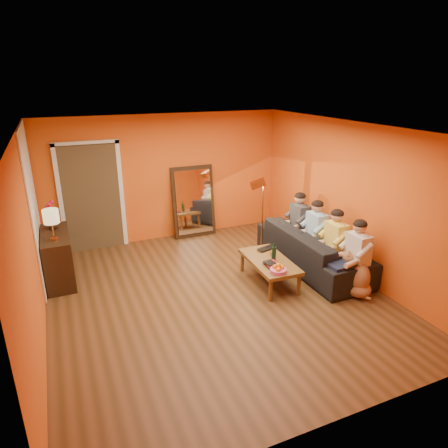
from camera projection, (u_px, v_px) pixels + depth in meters
name	position (u px, v px, depth m)	size (l,w,h in m)	color
room_shell	(207.00, 212.00, 6.21)	(5.00, 5.50, 2.60)	brown
white_accent	(34.00, 206.00, 6.48)	(0.02, 1.90, 2.58)	white
doorway_recess	(91.00, 197.00, 7.86)	(1.06, 0.30, 2.10)	#3F2D19
door_jamb_left	(61.00, 202.00, 7.55)	(0.08, 0.06, 2.20)	white
door_jamb_right	(122.00, 195.00, 7.97)	(0.08, 0.06, 2.20)	white
door_header	(85.00, 143.00, 7.39)	(1.22, 0.06, 0.08)	white
mirror_frame	(193.00, 202.00, 8.55)	(0.92, 0.06, 1.52)	black
mirror_glass	(194.00, 202.00, 8.51)	(0.78, 0.02, 1.36)	white
sideboard	(58.00, 257.00, 6.70)	(0.44, 1.18, 0.85)	black
table_lamp	(52.00, 225.00, 6.21)	(0.24, 0.24, 0.51)	beige
sofa	(312.00, 248.00, 7.21)	(0.96, 2.45, 0.71)	black
coffee_table	(269.00, 271.00, 6.69)	(0.62, 1.22, 0.42)	brown
floor_lamp	(262.00, 216.00, 7.78)	(0.30, 0.24, 1.44)	#BC7637
dog	(356.00, 273.00, 6.29)	(0.40, 0.62, 0.74)	#976A44
person_far_left	(357.00, 256.00, 6.31)	(0.70, 0.44, 1.22)	beige
person_mid_left	(335.00, 243.00, 6.78)	(0.70, 0.44, 1.22)	#E6CC4C
person_mid_right	(316.00, 233.00, 7.26)	(0.70, 0.44, 1.22)	#8FBBDE
person_far_right	(299.00, 223.00, 7.73)	(0.70, 0.44, 1.22)	#37373D
fruit_bowl	(278.00, 268.00, 6.17)	(0.26, 0.26, 0.16)	#D44A86
wine_bottle	(274.00, 252.00, 6.54)	(0.07, 0.07, 0.31)	black
tumbler	(272.00, 254.00, 6.75)	(0.09, 0.09, 0.08)	#B27F3F
laptop	(269.00, 249.00, 6.98)	(0.37, 0.24, 0.03)	black
book_lower	(266.00, 266.00, 6.38)	(0.18, 0.24, 0.02)	black
book_mid	(266.00, 264.00, 6.38)	(0.19, 0.26, 0.02)	red
book_upper	(266.00, 264.00, 6.35)	(0.15, 0.20, 0.02)	black
vase	(53.00, 224.00, 6.74)	(0.17, 0.17, 0.18)	black
flowers	(50.00, 208.00, 6.64)	(0.17, 0.17, 0.51)	red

